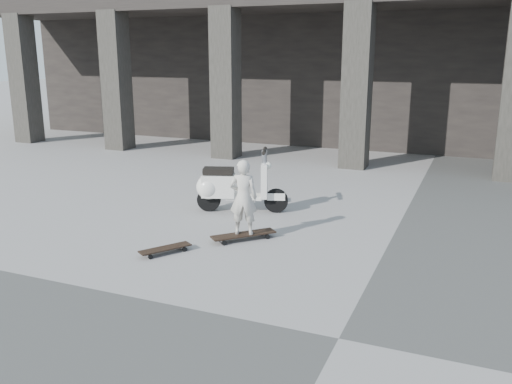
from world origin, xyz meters
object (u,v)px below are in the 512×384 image
at_px(skateboard_spare, 165,249).
at_px(longboard, 244,235).
at_px(child, 243,197).
at_px(scooter, 226,187).

bearing_deg(skateboard_spare, longboard, -6.75).
bearing_deg(skateboard_spare, child, -6.75).
relative_size(child, scooter, 0.72).
distance_m(longboard, skateboard_spare, 1.26).
distance_m(longboard, child, 0.60).
distance_m(child, scooter, 1.63).
xyz_separation_m(skateboard_spare, child, (0.80, 0.97, 0.62)).
xyz_separation_m(skateboard_spare, scooter, (-0.12, 2.30, 0.39)).
bearing_deg(scooter, child, -73.89).
xyz_separation_m(longboard, skateboard_spare, (-0.80, -0.97, -0.01)).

